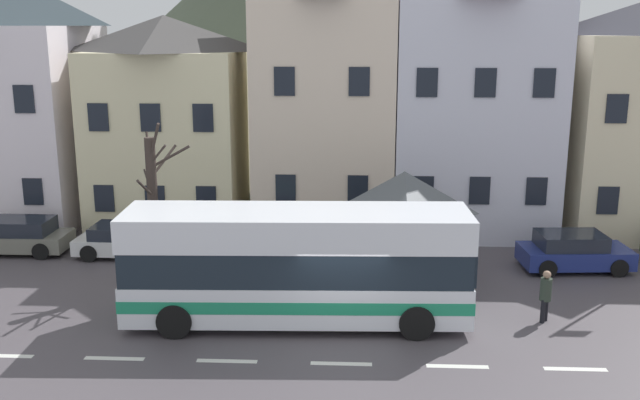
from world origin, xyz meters
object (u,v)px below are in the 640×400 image
(townhouse_02, at_px, (325,97))
(bus_shelter, at_px, (404,193))
(townhouse_03, at_px, (471,92))
(pedestrian_00, at_px, (462,276))
(townhouse_04, at_px, (639,117))
(parked_car_02, at_px, (130,240))
(bare_tree_01, at_px, (154,206))
(public_bench, at_px, (418,251))
(parked_car_00, at_px, (16,236))
(pedestrian_01, at_px, (546,293))
(transit_bus, at_px, (297,267))
(hilltop_castle, at_px, (302,16))
(townhouse_00, at_px, (10,98))
(parked_car_03, at_px, (573,252))
(townhouse_01, at_px, (168,123))

(townhouse_02, height_order, bus_shelter, townhouse_02)
(townhouse_03, relative_size, pedestrian_00, 7.10)
(townhouse_04, relative_size, parked_car_02, 2.32)
(parked_car_02, bearing_deg, bare_tree_01, -55.36)
(parked_car_02, relative_size, public_bench, 2.35)
(parked_car_00, distance_m, pedestrian_01, 19.59)
(parked_car_02, relative_size, bare_tree_01, 0.75)
(townhouse_04, distance_m, bus_shelter, 12.60)
(transit_bus, bearing_deg, pedestrian_00, 16.19)
(townhouse_03, bearing_deg, pedestrian_00, -98.94)
(pedestrian_00, bearing_deg, hilltop_castle, 103.77)
(townhouse_00, xyz_separation_m, parked_car_02, (6.70, -5.24, -4.85))
(parked_car_00, height_order, public_bench, parked_car_00)
(parked_car_03, height_order, pedestrian_00, pedestrian_00)
(parked_car_02, xyz_separation_m, pedestrian_01, (14.19, -5.58, 0.31))
(hilltop_castle, height_order, pedestrian_00, hilltop_castle)
(parked_car_02, bearing_deg, townhouse_03, 22.84)
(transit_bus, distance_m, public_bench, 7.01)
(pedestrian_00, bearing_deg, pedestrian_01, -29.79)
(parked_car_03, bearing_deg, public_bench, 171.30)
(townhouse_04, xyz_separation_m, bare_tree_01, (-18.62, -7.79, -2.13))
(hilltop_castle, distance_m, public_bench, 27.57)
(bus_shelter, bearing_deg, bare_tree_01, -175.47)
(bus_shelter, xyz_separation_m, public_bench, (0.70, 1.85, -2.62))
(townhouse_01, height_order, townhouse_04, townhouse_04)
(bus_shelter, height_order, public_bench, bus_shelter)
(townhouse_02, xyz_separation_m, public_bench, (3.68, -4.91, -5.14))
(hilltop_castle, height_order, public_bench, hilltop_castle)
(townhouse_01, distance_m, bus_shelter, 11.80)
(pedestrian_00, height_order, public_bench, pedestrian_00)
(townhouse_01, bearing_deg, pedestrian_00, -37.39)
(hilltop_castle, height_order, bare_tree_01, hilltop_castle)
(parked_car_00, distance_m, public_bench, 15.45)
(parked_car_02, bearing_deg, bus_shelter, -10.18)
(hilltop_castle, xyz_separation_m, bus_shelter, (5.46, -27.25, -6.14))
(parked_car_03, distance_m, pedestrian_01, 5.33)
(parked_car_02, bearing_deg, townhouse_01, 85.03)
(parked_car_02, bearing_deg, townhouse_02, 34.20)
(townhouse_02, relative_size, transit_bus, 1.11)
(townhouse_04, xyz_separation_m, public_bench, (-9.55, -5.29, -4.33))
(townhouse_01, xyz_separation_m, hilltop_castle, (4.20, 20.63, 4.75))
(townhouse_03, bearing_deg, townhouse_04, -1.49)
(townhouse_01, height_order, parked_car_03, townhouse_01)
(townhouse_01, bearing_deg, parked_car_00, -140.01)
(townhouse_00, height_order, parked_car_03, townhouse_00)
(pedestrian_01, bearing_deg, public_bench, 122.12)
(townhouse_03, xyz_separation_m, bare_tree_01, (-11.58, -7.98, -3.13))
(bus_shelter, relative_size, public_bench, 2.17)
(transit_bus, relative_size, bus_shelter, 2.64)
(townhouse_02, height_order, pedestrian_00, townhouse_02)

